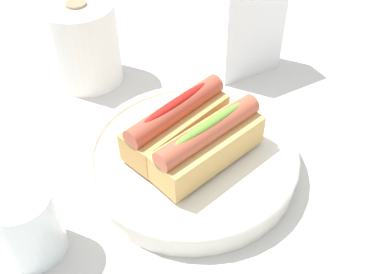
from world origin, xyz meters
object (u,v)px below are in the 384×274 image
at_px(serving_bowl, 192,158).
at_px(paper_towel_roll, 84,44).
at_px(napkin_box, 248,30).
at_px(hotdog_back, 176,122).
at_px(water_glass, 29,227).
at_px(hotdog_front, 208,143).

distance_m(serving_bowl, paper_towel_roll, 0.27).
height_order(paper_towel_roll, napkin_box, napkin_box).
bearing_deg(serving_bowl, napkin_box, 33.15).
distance_m(hotdog_back, water_glass, 0.21).
bearing_deg(serving_bowl, hotdog_front, -79.68).
relative_size(serving_bowl, hotdog_back, 1.74).
bearing_deg(serving_bowl, water_glass, 179.53).
xyz_separation_m(water_glass, napkin_box, (0.42, 0.13, 0.03)).
xyz_separation_m(hotdog_back, napkin_box, (0.21, 0.11, 0.01)).
height_order(hotdog_back, water_glass, hotdog_back).
bearing_deg(serving_bowl, hotdog_back, 100.32).
relative_size(hotdog_back, water_glass, 1.74).
xyz_separation_m(serving_bowl, hotdog_back, (-0.00, 0.03, 0.05)).
relative_size(hotdog_back, napkin_box, 1.05).
relative_size(hotdog_front, hotdog_back, 0.99).
bearing_deg(hotdog_back, serving_bowl, -79.68).
xyz_separation_m(water_glass, paper_towel_roll, (0.19, 0.26, 0.02)).
relative_size(hotdog_front, water_glass, 1.73).
bearing_deg(water_glass, serving_bowl, -0.47).
height_order(hotdog_back, napkin_box, napkin_box).
relative_size(water_glass, napkin_box, 0.60).
relative_size(hotdog_front, paper_towel_roll, 1.16).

